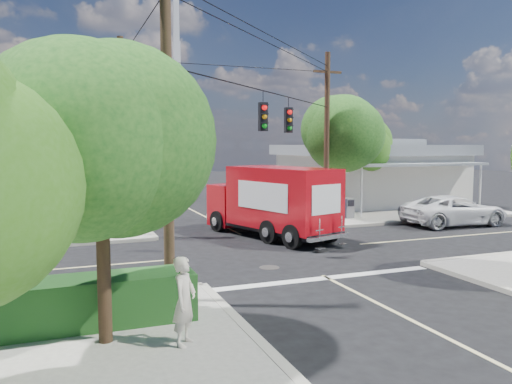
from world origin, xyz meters
TOP-DOWN VIEW (x-y plane):
  - ground at (0.00, 0.00)m, footprint 120.00×120.00m
  - sidewalk_ne at (10.88, 10.88)m, footprint 14.12×14.12m
  - sidewalk_nw at (-10.88, 10.88)m, footprint 14.12×14.12m
  - road_markings at (0.00, -1.47)m, footprint 32.00×32.00m
  - building_ne at (12.50, 11.97)m, footprint 11.80×10.20m
  - radio_tower at (0.50, 20.00)m, footprint 0.80×0.80m
  - tree_sw_front at (-6.99, -7.54)m, footprint 3.88×3.78m
  - tree_ne_front at (7.21, 6.76)m, footprint 4.21×4.14m
  - tree_ne_back at (9.81, 8.96)m, footprint 3.77×3.66m
  - palm_nw_front at (-7.50, 7.50)m, footprint 3.01×3.08m
  - palm_nw_back at (-9.50, 9.00)m, footprint 3.01×3.08m
  - utility_poles at (-1.58, 1.60)m, footprint 12.00×10.68m
  - picket_fence at (-7.80, -5.60)m, footprint 5.94×0.06m
  - hedge_sw at (-8.00, -6.40)m, footprint 6.20×1.20m
  - vending_boxes at (6.50, 6.20)m, footprint 1.90×0.50m
  - delivery_truck at (1.12, 2.87)m, footprint 4.35×7.77m
  - parked_car at (11.46, 2.62)m, footprint 5.74×2.83m
  - pedestrian at (-5.50, -8.24)m, footprint 0.75×0.80m

SIDE VIEW (x-z plane):
  - ground at x=0.00m, z-range 0.00..0.00m
  - road_markings at x=0.00m, z-range 0.00..0.01m
  - sidewalk_ne at x=10.88m, z-range 0.00..0.14m
  - sidewalk_nw at x=-10.88m, z-range 0.00..0.14m
  - picket_fence at x=-7.80m, z-range 0.18..1.18m
  - hedge_sw at x=-8.00m, z-range 0.14..1.24m
  - vending_boxes at x=6.50m, z-range 0.14..1.24m
  - parked_car at x=11.46m, z-range 0.00..1.57m
  - pedestrian at x=-5.50m, z-range 0.14..1.97m
  - delivery_truck at x=1.12m, z-range 0.03..3.26m
  - building_ne at x=12.50m, z-range 0.07..4.57m
  - tree_ne_back at x=9.81m, z-range 1.27..7.10m
  - tree_sw_front at x=-6.99m, z-range 1.32..7.35m
  - palm_nw_back at x=-9.50m, z-range 2.08..7.27m
  - utility_poles at x=-1.58m, z-range 0.17..9.17m
  - tree_ne_front at x=7.21m, z-range 1.44..8.09m
  - palm_nw_front at x=-7.50m, z-range 2.25..7.84m
  - radio_tower at x=0.50m, z-range -2.86..14.14m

